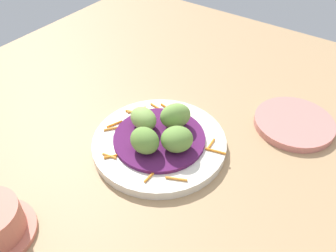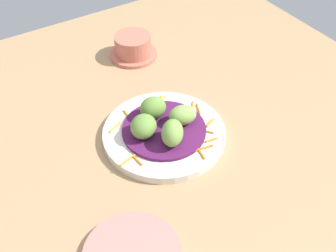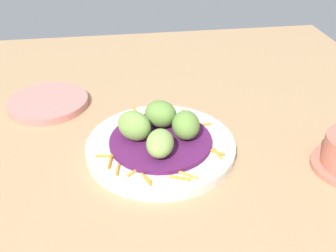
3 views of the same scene
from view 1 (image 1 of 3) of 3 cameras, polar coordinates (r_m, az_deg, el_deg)
table_surface at (r=66.29cm, az=0.22°, el=-2.39°), size 110.00×110.00×2.00cm
main_plate at (r=63.17cm, az=-1.32°, el=-2.81°), size 23.72×23.72×1.67cm
cabbage_bed at (r=62.35cm, az=-1.34°, el=-2.03°), size 16.21×16.21×0.70cm
carrot_garnish at (r=63.71cm, az=-2.54°, el=-1.10°), size 19.46×21.49×0.40cm
guac_scoop_left at (r=63.03cm, az=-3.99°, el=1.20°), size 5.23×6.23×3.84cm
guac_scoop_center at (r=58.59cm, az=-4.13°, el=-2.17°), size 4.93×5.66×4.43cm
guac_scoop_right at (r=58.66cm, az=1.44°, el=-2.13°), size 7.24×7.26×4.22cm
guac_scoop_back at (r=62.72cm, az=1.19°, el=1.64°), size 6.81×6.56×4.79cm
side_plate_small at (r=71.61cm, az=19.61°, el=0.46°), size 14.98×14.98×1.39cm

